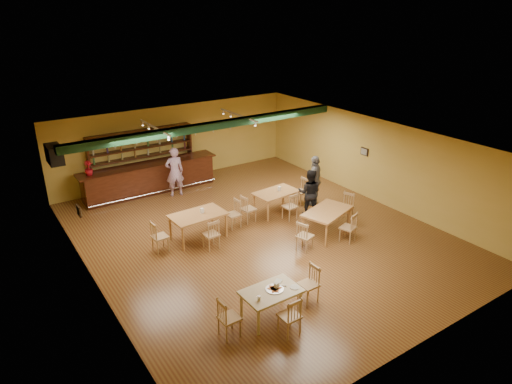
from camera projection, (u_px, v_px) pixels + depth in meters
floor at (259, 234)px, 14.21m from camera, size 12.00×12.00×0.00m
ceiling_beam at (212, 126)px, 15.26m from camera, size 10.00×0.30×0.25m
track_rail_left at (155, 128)px, 14.77m from camera, size 0.05×2.50×0.05m
track_rail_right at (238, 115)px, 16.41m from camera, size 0.05×2.50×0.05m
ac_unit at (55, 154)px, 14.08m from camera, size 0.34×0.70×0.48m
picture_left at (79, 211)px, 11.78m from camera, size 0.04×0.34×0.28m
picture_right at (364, 152)px, 16.49m from camera, size 0.04×0.34×0.28m
bar_counter at (150, 178)px, 17.19m from camera, size 5.25×0.85×1.13m
back_bar_hutch at (143, 159)px, 17.45m from camera, size 4.06×0.40×2.28m
poinsettia at (88, 168)px, 15.76m from camera, size 0.37×0.37×0.52m
dining_table_a at (198, 226)px, 13.80m from camera, size 1.68×1.05×0.82m
dining_table_b at (276, 202)px, 15.59m from camera, size 1.57×1.03×0.75m
dining_table_d at (327, 222)px, 14.07m from camera, size 1.84×1.43×0.81m
near_table at (271, 304)px, 10.33m from camera, size 1.33×0.86×0.71m
pizza_tray at (275, 289)px, 10.24m from camera, size 0.52×0.52×0.01m
parmesan_shaker at (259, 298)px, 9.85m from camera, size 0.07×0.07×0.11m
napkin_stack at (278, 282)px, 10.51m from camera, size 0.25×0.23×0.03m
pizza_server at (278, 286)px, 10.35m from camera, size 0.32×0.25×0.00m
side_plate at (295, 287)px, 10.32m from camera, size 0.22×0.22×0.01m
patron_bar at (175, 172)px, 16.75m from camera, size 0.74×0.55×1.86m
patron_right_a at (309, 193)px, 15.21m from camera, size 0.99×0.99×1.62m
patron_right_b at (315, 180)px, 16.02m from camera, size 1.13×0.95×1.81m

